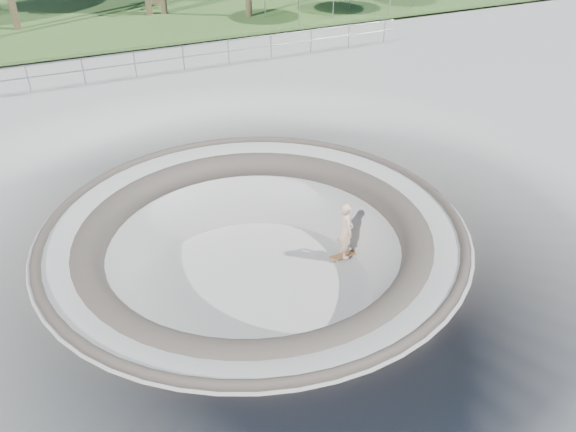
% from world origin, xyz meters
% --- Properties ---
extents(ground, '(180.00, 180.00, 0.00)m').
position_xyz_m(ground, '(0.00, 0.00, 0.00)').
color(ground, '#989893').
rests_on(ground, ground).
extents(skate_bowl, '(14.00, 14.00, 4.10)m').
position_xyz_m(skate_bowl, '(0.00, 0.00, -1.83)').
color(skate_bowl, '#989893').
rests_on(skate_bowl, ground).
extents(distant_hills, '(103.20, 45.00, 28.60)m').
position_xyz_m(distant_hills, '(3.78, 57.17, -7.02)').
color(distant_hills, brown).
rests_on(distant_hills, ground).
extents(safety_railing, '(25.00, 0.06, 1.03)m').
position_xyz_m(safety_railing, '(0.00, 12.00, 0.69)').
color(safety_railing, gray).
rests_on(safety_railing, ground).
extents(skateboard, '(0.83, 0.24, 0.09)m').
position_xyz_m(skateboard, '(2.70, 0.06, -1.83)').
color(skateboard, brown).
rests_on(skateboard, ground).
extents(skater, '(0.52, 0.68, 1.66)m').
position_xyz_m(skater, '(2.70, 0.06, -0.98)').
color(skater, '#E2B392').
rests_on(skater, skateboard).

